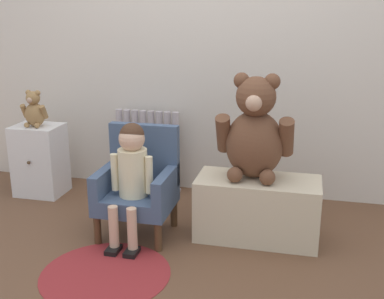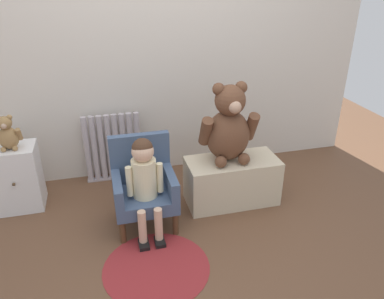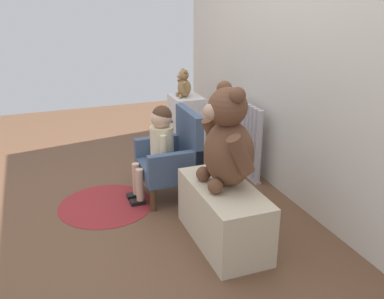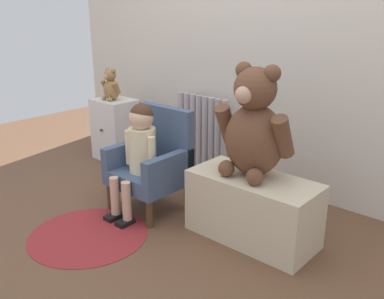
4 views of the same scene
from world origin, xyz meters
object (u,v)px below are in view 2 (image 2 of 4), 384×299
at_px(child_figure, 144,174).
at_px(large_teddy_bear, 229,127).
at_px(child_armchair, 143,185).
at_px(small_teddy_bear, 8,134).
at_px(small_dresser, 18,178).
at_px(radiator, 113,148).
at_px(floor_rug, 156,268).
at_px(low_bench, 232,181).

bearing_deg(child_figure, large_teddy_bear, 18.44).
height_order(child_armchair, small_teddy_bear, small_teddy_bear).
relative_size(child_figure, small_teddy_bear, 2.71).
bearing_deg(small_dresser, child_figure, -30.47).
bearing_deg(small_dresser, radiator, 18.92).
relative_size(small_dresser, small_teddy_bear, 1.99).
bearing_deg(small_dresser, large_teddy_bear, -11.17).
height_order(radiator, small_teddy_bear, small_teddy_bear).
bearing_deg(small_teddy_bear, floor_rug, -45.73).
distance_m(low_bench, large_teddy_bear, 0.46).
height_order(radiator, small_dresser, radiator).
bearing_deg(child_figure, floor_rug, -91.00).
bearing_deg(small_teddy_bear, child_figure, -29.49).
bearing_deg(floor_rug, small_teddy_bear, 134.27).
height_order(child_armchair, large_teddy_bear, large_teddy_bear).
height_order(low_bench, small_teddy_bear, small_teddy_bear).
bearing_deg(floor_rug, child_armchair, 89.21).
xyz_separation_m(radiator, floor_rug, (0.16, -1.21, -0.30)).
distance_m(child_armchair, child_figure, 0.19).
relative_size(child_armchair, large_teddy_bear, 1.06).
bearing_deg(large_teddy_bear, small_teddy_bear, 169.65).
distance_m(small_dresser, small_teddy_bear, 0.37).
xyz_separation_m(child_armchair, large_teddy_bear, (0.67, 0.11, 0.33)).
xyz_separation_m(child_figure, large_teddy_bear, (0.67, 0.22, 0.18)).
xyz_separation_m(small_teddy_bear, floor_rug, (0.90, -0.92, -0.63)).
distance_m(radiator, child_figure, 0.83).
distance_m(child_armchair, floor_rug, 0.60).
xyz_separation_m(child_armchair, child_figure, (-0.00, -0.11, 0.15)).
height_order(radiator, large_teddy_bear, large_teddy_bear).
bearing_deg(small_teddy_bear, radiator, 20.83).
distance_m(child_figure, small_teddy_bear, 1.06).
relative_size(child_armchair, floor_rug, 0.96).
bearing_deg(small_dresser, small_teddy_bear, -73.11).
xyz_separation_m(small_dresser, low_bench, (1.63, -0.35, -0.07)).
relative_size(large_teddy_bear, small_teddy_bear, 2.35).
xyz_separation_m(low_bench, floor_rug, (-0.72, -0.60, -0.18)).
relative_size(small_dresser, large_teddy_bear, 0.85).
bearing_deg(child_armchair, small_teddy_bear, 156.04).
bearing_deg(child_figure, small_teddy_bear, 150.51).
bearing_deg(floor_rug, radiator, 97.74).
relative_size(child_armchair, low_bench, 0.91).
height_order(small_dresser, low_bench, small_dresser).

